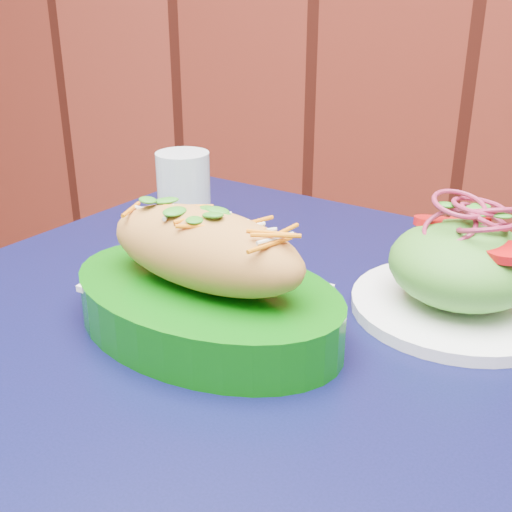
% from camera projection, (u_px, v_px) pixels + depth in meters
% --- Properties ---
extents(cafe_table, '(0.96, 0.96, 0.75)m').
position_uv_depth(cafe_table, '(269.00, 427.00, 0.61)').
color(cafe_table, black).
rests_on(cafe_table, ground).
extents(banh_mi_basket, '(0.31, 0.24, 0.13)m').
position_uv_depth(banh_mi_basket, '(206.00, 285.00, 0.58)').
color(banh_mi_basket, '#09600A').
rests_on(banh_mi_basket, cafe_table).
extents(salad_plate, '(0.21, 0.21, 0.12)m').
position_uv_depth(salad_plate, '(462.00, 272.00, 0.62)').
color(salad_plate, white).
rests_on(salad_plate, cafe_table).
extents(water_glass, '(0.07, 0.07, 0.11)m').
position_uv_depth(water_glass, '(184.00, 195.00, 0.81)').
color(water_glass, silver).
rests_on(water_glass, cafe_table).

